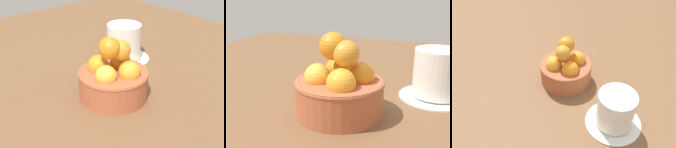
% 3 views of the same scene
% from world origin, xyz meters
% --- Properties ---
extents(ground_plane, '(1.28, 1.13, 0.05)m').
position_xyz_m(ground_plane, '(0.00, 0.00, -0.02)').
color(ground_plane, brown).
extents(terracotta_bowl, '(0.14, 0.14, 0.13)m').
position_xyz_m(terracotta_bowl, '(0.00, 0.00, 0.04)').
color(terracotta_bowl, '#AD5938').
rests_on(terracotta_bowl, ground_plane).
extents(coffee_cup, '(0.13, 0.13, 0.09)m').
position_xyz_m(coffee_cup, '(-0.12, 0.14, 0.04)').
color(coffee_cup, white).
rests_on(coffee_cup, ground_plane).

